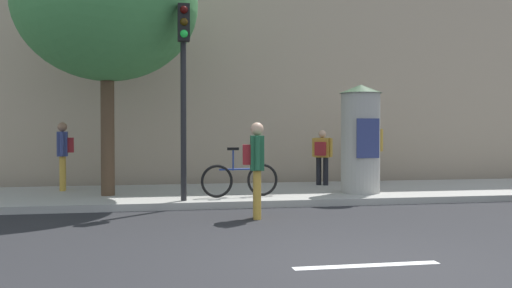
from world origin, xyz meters
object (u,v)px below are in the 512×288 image
object	(u,v)px
pedestrian_with_backpack	(63,150)
pedestrian_in_red_top	(322,153)
street_tree	(107,4)
traffic_light	(184,69)
bicycle_leaning	(240,179)
poster_column	(360,138)
pedestrian_with_bag	(256,161)
pedestrian_in_light_jacket	(372,145)

from	to	relation	value
pedestrian_with_backpack	pedestrian_in_red_top	world-z (taller)	pedestrian_with_backpack
street_tree	pedestrian_in_red_top	bearing A→B (deg)	14.37
traffic_light	pedestrian_in_red_top	size ratio (longest dim) A/B	2.73
pedestrian_with_backpack	bicycle_leaning	world-z (taller)	pedestrian_with_backpack
poster_column	pedestrian_with_backpack	distance (m)	7.17
poster_column	street_tree	bearing A→B (deg)	175.08
pedestrian_in_red_top	pedestrian_with_bag	bearing A→B (deg)	-121.15
street_tree	pedestrian_with_bag	bearing A→B (deg)	-45.54
pedestrian_with_backpack	bicycle_leaning	bearing A→B (deg)	-27.03
bicycle_leaning	traffic_light	bearing A→B (deg)	-155.58
bicycle_leaning	poster_column	bearing A→B (deg)	5.76
street_tree	traffic_light	bearing A→B (deg)	-39.92
pedestrian_with_bag	pedestrian_in_red_top	xyz separation A→B (m)	(2.60, 4.30, -0.03)
traffic_light	pedestrian_in_light_jacket	world-z (taller)	traffic_light
pedestrian_in_light_jacket	pedestrian_in_red_top	bearing A→B (deg)	-172.45
street_tree	bicycle_leaning	bearing A→B (deg)	-15.36
pedestrian_in_light_jacket	bicycle_leaning	bearing A→B (deg)	-149.59
traffic_light	street_tree	size ratio (longest dim) A/B	0.67
poster_column	pedestrian_in_red_top	distance (m)	1.97
traffic_light	street_tree	xyz separation A→B (m)	(-1.63, 1.36, 1.56)
poster_column	pedestrian_with_bag	world-z (taller)	poster_column
poster_column	pedestrian_with_bag	xyz separation A→B (m)	(-2.95, -2.40, -0.39)
traffic_light	poster_column	distance (m)	4.49
pedestrian_in_light_jacket	pedestrian_with_backpack	size ratio (longest dim) A/B	1.06
traffic_light	pedestrian_with_bag	distance (m)	2.68
poster_column	pedestrian_with_backpack	size ratio (longest dim) A/B	1.52
pedestrian_with_backpack	pedestrian_in_red_top	xyz separation A→B (m)	(6.60, 0.13, -0.13)
street_tree	pedestrian_in_light_jacket	size ratio (longest dim) A/B	3.42
street_tree	pedestrian_in_light_jacket	bearing A→B (deg)	12.92
pedestrian_with_backpack	pedestrian_with_bag	bearing A→B (deg)	-46.20
traffic_light	bicycle_leaning	xyz separation A→B (m)	(1.26, 0.57, -2.34)
traffic_light	pedestrian_in_light_jacket	xyz separation A→B (m)	(5.32, 2.96, -1.67)
pedestrian_in_red_top	poster_column	bearing A→B (deg)	-79.63
street_tree	pedestrian_in_red_top	size ratio (longest dim) A/B	4.08
pedestrian_in_red_top	bicycle_leaning	world-z (taller)	pedestrian_in_red_top
pedestrian_with_bag	pedestrian_in_red_top	size ratio (longest dim) A/B	1.19
street_tree	pedestrian_in_light_jacket	world-z (taller)	street_tree
pedestrian_with_bag	pedestrian_with_backpack	distance (m)	5.78
pedestrian_with_bag	traffic_light	bearing A→B (deg)	128.40
pedestrian_in_light_jacket	pedestrian_with_backpack	xyz separation A→B (m)	(-8.10, -0.33, -0.06)
pedestrian_in_red_top	bicycle_leaning	distance (m)	3.40
poster_column	street_tree	xyz separation A→B (m)	(-5.79, 0.50, 3.00)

